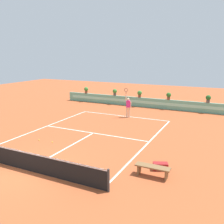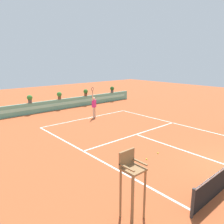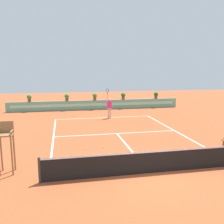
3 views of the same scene
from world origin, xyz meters
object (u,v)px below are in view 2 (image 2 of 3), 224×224
(potted_plant_centre, at_px, (59,95))
(potted_plant_far_right, at_px, (112,89))
(tennis_player, at_px, (94,105))
(tennis_ball_near_baseline, at_px, (147,159))
(potted_plant_left, at_px, (30,98))
(umpire_chair, at_px, (131,177))
(potted_plant_right, at_px, (86,92))
(tennis_ball_mid_court, at_px, (158,153))

(potted_plant_centre, height_order, potted_plant_far_right, same)
(tennis_player, bearing_deg, tennis_ball_near_baseline, -109.42)
(tennis_ball_near_baseline, distance_m, potted_plant_left, 12.97)
(tennis_player, bearing_deg, umpire_chair, -121.24)
(tennis_player, height_order, potted_plant_centre, tennis_player)
(potted_plant_right, bearing_deg, tennis_ball_near_baseline, -112.34)
(tennis_player, distance_m, potted_plant_right, 5.35)
(potted_plant_far_right, bearing_deg, potted_plant_right, 180.00)
(potted_plant_centre, bearing_deg, potted_plant_far_right, 0.00)
(tennis_player, relative_size, potted_plant_right, 3.57)
(tennis_ball_near_baseline, bearing_deg, tennis_player, 70.58)
(umpire_chair, bearing_deg, tennis_ball_near_baseline, 33.29)
(tennis_ball_near_baseline, height_order, potted_plant_left, potted_plant_left)
(potted_plant_right, bearing_deg, tennis_ball_mid_court, -108.55)
(umpire_chair, height_order, potted_plant_left, umpire_chair)
(potted_plant_right, bearing_deg, tennis_player, -117.05)
(potted_plant_right, bearing_deg, umpire_chair, -119.96)
(tennis_ball_near_baseline, bearing_deg, potted_plant_right, 67.66)
(tennis_ball_mid_court, height_order, potted_plant_left, potted_plant_left)
(umpire_chair, relative_size, tennis_ball_near_baseline, 31.47)
(potted_plant_far_right, bearing_deg, tennis_player, -142.26)
(tennis_player, bearing_deg, tennis_ball_mid_court, -103.07)
(potted_plant_left, distance_m, potted_plant_far_right, 9.66)
(tennis_ball_near_baseline, xyz_separation_m, potted_plant_centre, (2.22, 12.88, 1.38))
(potted_plant_far_right, bearing_deg, potted_plant_centre, 180.00)
(tennis_ball_near_baseline, relative_size, tennis_ball_mid_court, 1.00)
(potted_plant_left, bearing_deg, tennis_player, -53.46)
(tennis_ball_mid_court, distance_m, potted_plant_left, 12.97)
(tennis_ball_mid_court, height_order, potted_plant_right, potted_plant_right)
(tennis_ball_near_baseline, bearing_deg, tennis_ball_mid_court, 4.69)
(umpire_chair, height_order, tennis_player, tennis_player)
(tennis_ball_near_baseline, height_order, potted_plant_far_right, potted_plant_far_right)
(tennis_player, xyz_separation_m, potted_plant_centre, (-0.64, 4.75, 0.36))
(umpire_chair, xyz_separation_m, tennis_player, (6.29, 10.37, -0.29))
(tennis_player, distance_m, tennis_ball_mid_court, 8.32)
(tennis_player, xyz_separation_m, tennis_ball_near_baseline, (-2.86, -8.12, -1.02))
(umpire_chair, xyz_separation_m, potted_plant_centre, (5.65, 15.13, 0.07))
(potted_plant_centre, xyz_separation_m, potted_plant_far_right, (6.78, 0.00, 0.00))
(tennis_ball_near_baseline, relative_size, potted_plant_right, 0.09)
(tennis_ball_mid_court, relative_size, potted_plant_left, 0.09)
(tennis_player, height_order, tennis_ball_mid_court, tennis_player)
(umpire_chair, distance_m, tennis_ball_mid_court, 5.17)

